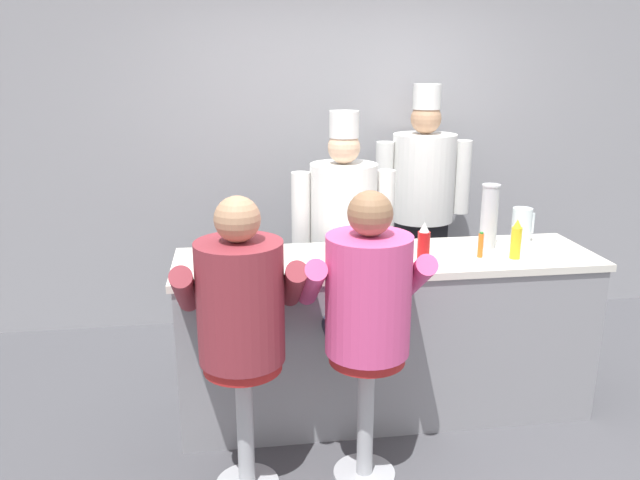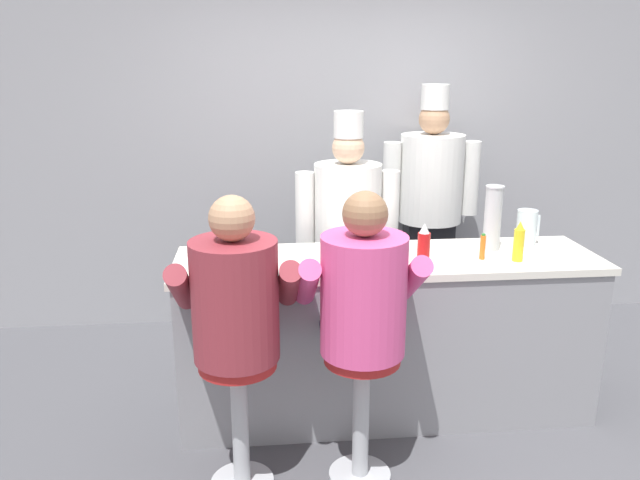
{
  "view_description": "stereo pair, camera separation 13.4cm",
  "coord_description": "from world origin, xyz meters",
  "px_view_note": "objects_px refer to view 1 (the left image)",
  "views": [
    {
      "loc": [
        -0.84,
        -2.94,
        2.02
      ],
      "look_at": [
        -0.39,
        0.29,
        1.08
      ],
      "focal_mm": 35.0,
      "sensor_mm": 36.0,
      "label": 1
    },
    {
      "loc": [
        -0.71,
        -2.95,
        2.02
      ],
      "look_at": [
        -0.39,
        0.29,
        1.08
      ],
      "focal_mm": 35.0,
      "sensor_mm": 36.0,
      "label": 2
    }
  ],
  "objects_px": {
    "cup_stack_steel": "(489,216)",
    "diner_seated_maroon": "(241,311)",
    "water_pitcher_clear": "(522,225)",
    "cook_in_whites_far": "(422,199)",
    "diner_seated_pink": "(367,303)",
    "cereal_bowl": "(264,269)",
    "mustard_bottle_yellow": "(516,240)",
    "cook_in_whites_near": "(343,232)",
    "breakfast_plate": "(220,272)",
    "hot_sauce_bottle_orange": "(481,245)",
    "coffee_mug_tan": "(374,260)",
    "ketchup_bottle_red": "(424,245)"
  },
  "relations": [
    {
      "from": "water_pitcher_clear",
      "to": "cereal_bowl",
      "type": "distance_m",
      "value": 1.62
    },
    {
      "from": "mustard_bottle_yellow",
      "to": "cup_stack_steel",
      "type": "height_order",
      "value": "cup_stack_steel"
    },
    {
      "from": "coffee_mug_tan",
      "to": "diner_seated_maroon",
      "type": "xyz_separation_m",
      "value": [
        -0.71,
        -0.39,
        -0.09
      ]
    },
    {
      "from": "mustard_bottle_yellow",
      "to": "water_pitcher_clear",
      "type": "relative_size",
      "value": 1.07
    },
    {
      "from": "diner_seated_pink",
      "to": "cook_in_whites_near",
      "type": "xyz_separation_m",
      "value": [
        0.1,
        1.18,
        0.02
      ]
    },
    {
      "from": "coffee_mug_tan",
      "to": "diner_seated_maroon",
      "type": "distance_m",
      "value": 0.81
    },
    {
      "from": "hot_sauce_bottle_orange",
      "to": "cook_in_whites_far",
      "type": "relative_size",
      "value": 0.08
    },
    {
      "from": "mustard_bottle_yellow",
      "to": "cup_stack_steel",
      "type": "distance_m",
      "value": 0.25
    },
    {
      "from": "mustard_bottle_yellow",
      "to": "hot_sauce_bottle_orange",
      "type": "bearing_deg",
      "value": 165.43
    },
    {
      "from": "hot_sauce_bottle_orange",
      "to": "coffee_mug_tan",
      "type": "distance_m",
      "value": 0.64
    },
    {
      "from": "cook_in_whites_far",
      "to": "diner_seated_pink",
      "type": "bearing_deg",
      "value": -114.65
    },
    {
      "from": "ketchup_bottle_red",
      "to": "cook_in_whites_far",
      "type": "xyz_separation_m",
      "value": [
        0.41,
        1.34,
        -0.05
      ]
    },
    {
      "from": "cup_stack_steel",
      "to": "cook_in_whites_far",
      "type": "bearing_deg",
      "value": 93.7
    },
    {
      "from": "breakfast_plate",
      "to": "diner_seated_pink",
      "type": "bearing_deg",
      "value": -30.14
    },
    {
      "from": "cereal_bowl",
      "to": "hot_sauce_bottle_orange",
      "type": "bearing_deg",
      "value": 5.24
    },
    {
      "from": "water_pitcher_clear",
      "to": "diner_seated_maroon",
      "type": "distance_m",
      "value": 1.87
    },
    {
      "from": "mustard_bottle_yellow",
      "to": "cook_in_whites_far",
      "type": "bearing_deg",
      "value": 96.02
    },
    {
      "from": "cup_stack_steel",
      "to": "diner_seated_pink",
      "type": "distance_m",
      "value": 1.13
    },
    {
      "from": "breakfast_plate",
      "to": "cook_in_whites_near",
      "type": "height_order",
      "value": "cook_in_whites_near"
    },
    {
      "from": "water_pitcher_clear",
      "to": "diner_seated_maroon",
      "type": "height_order",
      "value": "diner_seated_maroon"
    },
    {
      "from": "diner_seated_maroon",
      "to": "water_pitcher_clear",
      "type": "bearing_deg",
      "value": 23.88
    },
    {
      "from": "water_pitcher_clear",
      "to": "hot_sauce_bottle_orange",
      "type": "bearing_deg",
      "value": -144.47
    },
    {
      "from": "breakfast_plate",
      "to": "coffee_mug_tan",
      "type": "relative_size",
      "value": 1.59
    },
    {
      "from": "diner_seated_pink",
      "to": "water_pitcher_clear",
      "type": "bearing_deg",
      "value": 34.06
    },
    {
      "from": "breakfast_plate",
      "to": "diner_seated_maroon",
      "type": "height_order",
      "value": "diner_seated_maroon"
    },
    {
      "from": "water_pitcher_clear",
      "to": "diner_seated_maroon",
      "type": "xyz_separation_m",
      "value": [
        -1.71,
        -0.76,
        -0.15
      ]
    },
    {
      "from": "cup_stack_steel",
      "to": "diner_seated_maroon",
      "type": "xyz_separation_m",
      "value": [
        -1.46,
        -0.68,
        -0.23
      ]
    },
    {
      "from": "ketchup_bottle_red",
      "to": "breakfast_plate",
      "type": "relative_size",
      "value": 1.07
    },
    {
      "from": "ketchup_bottle_red",
      "to": "diner_seated_maroon",
      "type": "xyz_separation_m",
      "value": [
        -0.99,
        -0.41,
        -0.15
      ]
    },
    {
      "from": "hot_sauce_bottle_orange",
      "to": "diner_seated_pink",
      "type": "relative_size",
      "value": 0.1
    },
    {
      "from": "cup_stack_steel",
      "to": "cook_in_whites_far",
      "type": "xyz_separation_m",
      "value": [
        -0.07,
        1.07,
        -0.13
      ]
    },
    {
      "from": "ketchup_bottle_red",
      "to": "water_pitcher_clear",
      "type": "xyz_separation_m",
      "value": [
        0.72,
        0.35,
        -0.01
      ]
    },
    {
      "from": "diner_seated_maroon",
      "to": "ketchup_bottle_red",
      "type": "bearing_deg",
      "value": 22.53
    },
    {
      "from": "cup_stack_steel",
      "to": "diner_seated_maroon",
      "type": "bearing_deg",
      "value": -155.14
    },
    {
      "from": "cereal_bowl",
      "to": "cook_in_whites_near",
      "type": "bearing_deg",
      "value": 54.94
    },
    {
      "from": "diner_seated_maroon",
      "to": "mustard_bottle_yellow",
      "type": "bearing_deg",
      "value": 16.39
    },
    {
      "from": "cereal_bowl",
      "to": "diner_seated_maroon",
      "type": "relative_size",
      "value": 0.1
    },
    {
      "from": "diner_seated_maroon",
      "to": "hot_sauce_bottle_orange",
      "type": "bearing_deg",
      "value": 20.3
    },
    {
      "from": "ketchup_bottle_red",
      "to": "cook_in_whites_far",
      "type": "height_order",
      "value": "cook_in_whites_far"
    },
    {
      "from": "cereal_bowl",
      "to": "cook_in_whites_far",
      "type": "height_order",
      "value": "cook_in_whites_far"
    },
    {
      "from": "water_pitcher_clear",
      "to": "cereal_bowl",
      "type": "xyz_separation_m",
      "value": [
        -1.58,
        -0.37,
        -0.08
      ]
    },
    {
      "from": "breakfast_plate",
      "to": "cereal_bowl",
      "type": "xyz_separation_m",
      "value": [
        0.23,
        -0.01,
        0.01
      ]
    },
    {
      "from": "hot_sauce_bottle_orange",
      "to": "cup_stack_steel",
      "type": "relative_size",
      "value": 0.39
    },
    {
      "from": "mustard_bottle_yellow",
      "to": "diner_seated_pink",
      "type": "xyz_separation_m",
      "value": [
        -0.94,
        -0.45,
        -0.14
      ]
    },
    {
      "from": "coffee_mug_tan",
      "to": "mustard_bottle_yellow",
      "type": "bearing_deg",
      "value": 4.46
    },
    {
      "from": "breakfast_plate",
      "to": "diner_seated_maroon",
      "type": "relative_size",
      "value": 0.15
    },
    {
      "from": "breakfast_plate",
      "to": "hot_sauce_bottle_orange",
      "type": "bearing_deg",
      "value": 3.97
    },
    {
      "from": "ketchup_bottle_red",
      "to": "cook_in_whites_near",
      "type": "xyz_separation_m",
      "value": [
        -0.3,
        0.77,
        -0.12
      ]
    },
    {
      "from": "hot_sauce_bottle_orange",
      "to": "diner_seated_pink",
      "type": "height_order",
      "value": "diner_seated_pink"
    },
    {
      "from": "hot_sauce_bottle_orange",
      "to": "ketchup_bottle_red",
      "type": "bearing_deg",
      "value": -166.17
    }
  ]
}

